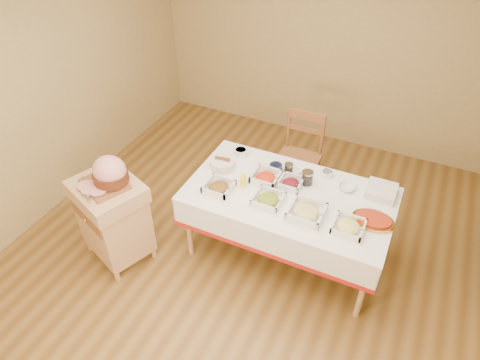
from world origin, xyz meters
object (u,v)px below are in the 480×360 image
butcher_cart (113,216)px  preserve_jar_left (289,169)px  preserve_jar_right (307,178)px  mustard_bottle (243,181)px  dining_table (288,207)px  dining_chair (299,157)px  brass_platter (373,220)px  ham_on_board (109,174)px  bread_basket (223,163)px  plate_stack (381,191)px

butcher_cart → preserve_jar_left: 1.68m
preserve_jar_right → mustard_bottle: size_ratio=0.81×
dining_table → preserve_jar_left: (-0.11, 0.27, 0.21)m
dining_table → preserve_jar_left: 0.36m
dining_chair → brass_platter: dining_chair is taller
ham_on_board → mustard_bottle: (0.99, 0.57, -0.16)m
dining_chair → ham_on_board: 2.04m
preserve_jar_left → mustard_bottle: bearing=-129.3°
mustard_bottle → bread_basket: size_ratio=0.68×
mustard_bottle → brass_platter: bearing=2.5°
dining_table → dining_chair: size_ratio=1.84×
ham_on_board → bread_basket: bearing=47.5°
dining_chair → preserve_jar_right: 0.83m
bread_basket → plate_stack: size_ratio=0.95×
preserve_jar_left → brass_platter: preserve_jar_left is taller
butcher_cart → bread_basket: butcher_cart is taller
preserve_jar_right → mustard_bottle: bearing=-149.7°
preserve_jar_right → brass_platter: (0.65, -0.24, -0.04)m
ham_on_board → plate_stack: 2.37m
mustard_bottle → brass_platter: size_ratio=0.48×
dining_table → plate_stack: (0.73, 0.33, 0.20)m
mustard_bottle → plate_stack: 1.22m
dining_table → dining_chair: dining_chair is taller
bread_basket → brass_platter: bread_basket is taller
dining_table → butcher_cart: (-1.45, -0.71, -0.10)m
ham_on_board → mustard_bottle: 1.16m
dining_chair → bread_basket: bearing=-121.8°
preserve_jar_left → preserve_jar_right: size_ratio=0.80×
brass_platter → dining_table: bearing=176.3°
dining_table → bread_basket: bread_basket is taller
butcher_cart → ham_on_board: 0.50m
dining_table → mustard_bottle: size_ratio=10.99×
dining_table → mustard_bottle: (-0.41, -0.10, 0.24)m
preserve_jar_left → brass_platter: 0.91m
dining_table → bread_basket: (-0.71, 0.09, 0.21)m
butcher_cart → dining_chair: size_ratio=0.88×
dining_chair → bread_basket: 1.01m
mustard_bottle → plate_stack: mustard_bottle is taller
dining_table → brass_platter: brass_platter is taller
butcher_cart → bread_basket: (0.74, 0.79, 0.31)m
dining_chair → butcher_cart: bearing=-127.7°
butcher_cart → preserve_jar_right: preserve_jar_right is taller
ham_on_board → plate_stack: size_ratio=1.65×
bread_basket → brass_platter: (1.45, -0.13, -0.02)m
ham_on_board → preserve_jar_right: (1.50, 0.87, -0.17)m
preserve_jar_right → butcher_cart: bearing=-149.6°
preserve_jar_right → ham_on_board: bearing=-149.9°
bread_basket → plate_stack: (1.44, 0.24, -0.01)m
dining_table → brass_platter: size_ratio=5.26×
butcher_cart → bread_basket: bearing=47.1°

